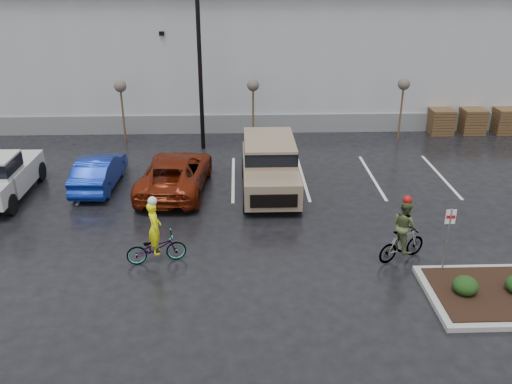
{
  "coord_description": "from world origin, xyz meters",
  "views": [
    {
      "loc": [
        -2.23,
        -13.48,
        8.86
      ],
      "look_at": [
        -1.67,
        3.61,
        1.3
      ],
      "focal_mm": 38.0,
      "sensor_mm": 36.0,
      "label": 1
    }
  ],
  "objects_px": {
    "pickup_white": "(2,172)",
    "suv_tan": "(270,168)",
    "pallet_stack_a": "(441,121)",
    "pallet_stack_b": "(472,121)",
    "fire_lane_sign": "(448,234)",
    "car_blue": "(99,171)",
    "cyclist_hivis": "(156,242)",
    "cyclist_olive": "(403,236)",
    "sapling_east": "(404,88)",
    "sapling_west": "(121,90)",
    "car_red": "(175,173)",
    "sapling_mid": "(253,89)",
    "lamppost": "(198,29)",
    "pallet_stack_c": "(505,121)"
  },
  "relations": [
    {
      "from": "pallet_stack_c",
      "to": "suv_tan",
      "type": "height_order",
      "value": "suv_tan"
    },
    {
      "from": "sapling_west",
      "to": "sapling_east",
      "type": "bearing_deg",
      "value": 0.0
    },
    {
      "from": "sapling_mid",
      "to": "pallet_stack_b",
      "type": "distance_m",
      "value": 11.92
    },
    {
      "from": "pallet_stack_b",
      "to": "car_blue",
      "type": "xyz_separation_m",
      "value": [
        -18.19,
        -6.67,
        -0.01
      ]
    },
    {
      "from": "pallet_stack_c",
      "to": "sapling_mid",
      "type": "bearing_deg",
      "value": -175.76
    },
    {
      "from": "cyclist_hivis",
      "to": "cyclist_olive",
      "type": "xyz_separation_m",
      "value": [
        7.66,
        -0.1,
        0.11
      ]
    },
    {
      "from": "lamppost",
      "to": "suv_tan",
      "type": "height_order",
      "value": "lamppost"
    },
    {
      "from": "sapling_west",
      "to": "lamppost",
      "type": "bearing_deg",
      "value": -14.04
    },
    {
      "from": "car_blue",
      "to": "suv_tan",
      "type": "relative_size",
      "value": 0.8
    },
    {
      "from": "pallet_stack_b",
      "to": "cyclist_hivis",
      "type": "height_order",
      "value": "cyclist_hivis"
    },
    {
      "from": "suv_tan",
      "to": "pallet_stack_a",
      "type": "bearing_deg",
      "value": 38.05
    },
    {
      "from": "sapling_east",
      "to": "pallet_stack_c",
      "type": "height_order",
      "value": "sapling_east"
    },
    {
      "from": "pallet_stack_a",
      "to": "pallet_stack_b",
      "type": "relative_size",
      "value": 1.0
    },
    {
      "from": "cyclist_hivis",
      "to": "pickup_white",
      "type": "bearing_deg",
      "value": 39.19
    },
    {
      "from": "car_blue",
      "to": "car_red",
      "type": "xyz_separation_m",
      "value": [
        3.17,
        -0.44,
        0.07
      ]
    },
    {
      "from": "fire_lane_sign",
      "to": "suv_tan",
      "type": "height_order",
      "value": "fire_lane_sign"
    },
    {
      "from": "cyclist_hivis",
      "to": "pallet_stack_b",
      "type": "bearing_deg",
      "value": -62.15
    },
    {
      "from": "lamppost",
      "to": "car_blue",
      "type": "bearing_deg",
      "value": -130.47
    },
    {
      "from": "cyclist_olive",
      "to": "car_blue",
      "type": "bearing_deg",
      "value": 35.3
    },
    {
      "from": "fire_lane_sign",
      "to": "car_blue",
      "type": "relative_size",
      "value": 0.54
    },
    {
      "from": "sapling_east",
      "to": "fire_lane_sign",
      "type": "xyz_separation_m",
      "value": [
        -2.2,
        -12.8,
        -1.32
      ]
    },
    {
      "from": "cyclist_hivis",
      "to": "cyclist_olive",
      "type": "relative_size",
      "value": 1.02
    },
    {
      "from": "sapling_west",
      "to": "pallet_stack_b",
      "type": "relative_size",
      "value": 2.37
    },
    {
      "from": "sapling_west",
      "to": "suv_tan",
      "type": "bearing_deg",
      "value": -42.7
    },
    {
      "from": "sapling_mid",
      "to": "car_blue",
      "type": "relative_size",
      "value": 0.79
    },
    {
      "from": "sapling_east",
      "to": "pallet_stack_b",
      "type": "bearing_deg",
      "value": 13.39
    },
    {
      "from": "pallet_stack_a",
      "to": "cyclist_olive",
      "type": "relative_size",
      "value": 0.62
    },
    {
      "from": "pickup_white",
      "to": "suv_tan",
      "type": "height_order",
      "value": "suv_tan"
    },
    {
      "from": "pallet_stack_b",
      "to": "car_red",
      "type": "relative_size",
      "value": 0.25
    },
    {
      "from": "car_blue",
      "to": "cyclist_hivis",
      "type": "relative_size",
      "value": 1.82
    },
    {
      "from": "lamppost",
      "to": "pallet_stack_a",
      "type": "distance_m",
      "value": 13.61
    },
    {
      "from": "sapling_east",
      "to": "pallet_stack_b",
      "type": "relative_size",
      "value": 2.37
    },
    {
      "from": "pallet_stack_c",
      "to": "car_red",
      "type": "xyz_separation_m",
      "value": [
        -16.81,
        -7.12,
        0.07
      ]
    },
    {
      "from": "fire_lane_sign",
      "to": "pallet_stack_c",
      "type": "bearing_deg",
      "value": 59.28
    },
    {
      "from": "fire_lane_sign",
      "to": "pallet_stack_b",
      "type": "bearing_deg",
      "value": 65.12
    },
    {
      "from": "sapling_west",
      "to": "suv_tan",
      "type": "relative_size",
      "value": 0.63
    },
    {
      "from": "sapling_mid",
      "to": "pickup_white",
      "type": "height_order",
      "value": "sapling_mid"
    },
    {
      "from": "cyclist_hivis",
      "to": "cyclist_olive",
      "type": "bearing_deg",
      "value": -103.16
    },
    {
      "from": "fire_lane_sign",
      "to": "lamppost",
      "type": "bearing_deg",
      "value": 123.46
    },
    {
      "from": "lamppost",
      "to": "cyclist_hivis",
      "type": "xyz_separation_m",
      "value": [
        -0.84,
        -10.74,
        -4.99
      ]
    },
    {
      "from": "sapling_west",
      "to": "car_red",
      "type": "bearing_deg",
      "value": -62.5
    },
    {
      "from": "pallet_stack_a",
      "to": "pickup_white",
      "type": "xyz_separation_m",
      "value": [
        -20.08,
        -7.4,
        0.3
      ]
    },
    {
      "from": "car_red",
      "to": "cyclist_hivis",
      "type": "height_order",
      "value": "cyclist_hivis"
    },
    {
      "from": "lamppost",
      "to": "car_red",
      "type": "relative_size",
      "value": 1.73
    },
    {
      "from": "pallet_stack_a",
      "to": "pickup_white",
      "type": "height_order",
      "value": "pickup_white"
    },
    {
      "from": "car_blue",
      "to": "suv_tan",
      "type": "height_order",
      "value": "suv_tan"
    },
    {
      "from": "cyclist_hivis",
      "to": "sapling_east",
      "type": "bearing_deg",
      "value": -55.13
    },
    {
      "from": "lamppost",
      "to": "cyclist_hivis",
      "type": "bearing_deg",
      "value": -94.48
    },
    {
      "from": "pallet_stack_a",
      "to": "sapling_east",
      "type": "bearing_deg",
      "value": -158.2
    },
    {
      "from": "lamppost",
      "to": "pallet_stack_c",
      "type": "xyz_separation_m",
      "value": [
        16.0,
        2.0,
        -5.01
      ]
    }
  ]
}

